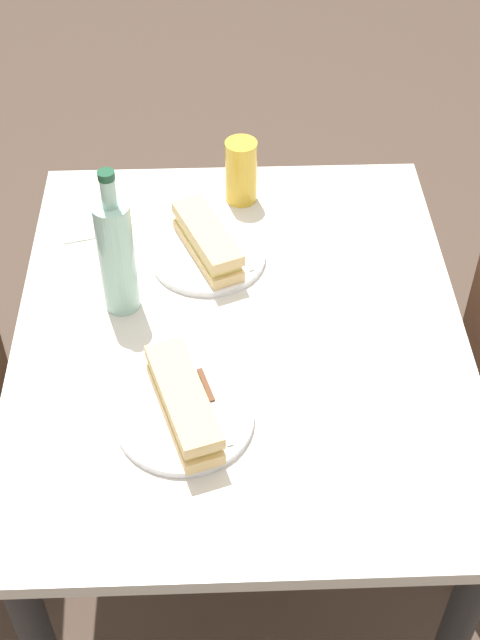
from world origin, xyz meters
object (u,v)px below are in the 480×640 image
(plate_far, at_px, (185,418))
(baguette_sandwich_far, at_px, (184,403))
(beer_glass, at_px, (241,171))
(dining_table, at_px, (240,368))
(knife_far, at_px, (212,401))
(baguette_sandwich_near, at_px, (207,241))
(water_bottle, at_px, (117,255))
(knife_near, at_px, (229,242))
(plate_near, at_px, (208,256))

(plate_far, height_order, baguette_sandwich_far, baguette_sandwich_far)
(beer_glass, bearing_deg, dining_table, -2.33)
(dining_table, height_order, knife_far, knife_far)
(baguette_sandwich_near, xyz_separation_m, plate_far, (0.44, -0.04, -0.04))
(knife_far, bearing_deg, plate_far, -60.68)
(beer_glass, bearing_deg, water_bottle, -36.02)
(dining_table, distance_m, knife_near, 0.28)
(baguette_sandwich_near, bearing_deg, water_bottle, -51.94)
(knife_near, bearing_deg, beer_glass, 169.81)
(knife_far, bearing_deg, baguette_sandwich_near, -179.32)
(baguette_sandwich_near, bearing_deg, knife_near, 124.22)
(knife_near, distance_m, baguette_sandwich_far, 0.48)
(plate_far, relative_size, water_bottle, 0.76)
(plate_near, bearing_deg, knife_near, 124.22)
(knife_far, relative_size, beer_glass, 1.17)
(baguette_sandwich_near, xyz_separation_m, beer_glass, (-0.21, 0.08, 0.03))
(dining_table, relative_size, plate_far, 4.42)
(knife_near, bearing_deg, water_bottle, -52.71)
(baguette_sandwich_far, bearing_deg, baguette_sandwich_near, 174.19)
(baguette_sandwich_near, height_order, baguette_sandwich_far, same)
(plate_near, height_order, beer_glass, beer_glass)
(dining_table, bearing_deg, plate_far, -24.68)
(plate_near, bearing_deg, knife_far, 0.68)
(plate_near, bearing_deg, beer_glass, 159.56)
(baguette_sandwich_near, height_order, water_bottle, water_bottle)
(knife_far, bearing_deg, baguette_sandwich_far, -60.68)
(plate_far, distance_m, water_bottle, 0.35)
(knife_far, bearing_deg, dining_table, 164.45)
(baguette_sandwich_near, height_order, knife_far, baguette_sandwich_near)
(baguette_sandwich_near, relative_size, knife_near, 1.42)
(dining_table, bearing_deg, knife_far, -15.55)
(knife_near, height_order, baguette_sandwich_far, baguette_sandwich_far)
(dining_table, height_order, knife_near, knife_near)
(dining_table, xyz_separation_m, knife_near, (-0.24, -0.01, 0.14))
(baguette_sandwich_near, relative_size, beer_glass, 1.56)
(baguette_sandwich_far, distance_m, knife_far, 0.06)
(dining_table, height_order, baguette_sandwich_far, baguette_sandwich_far)
(plate_near, relative_size, baguette_sandwich_far, 0.96)
(plate_far, relative_size, baguette_sandwich_far, 0.96)
(knife_near, relative_size, knife_far, 0.95)
(dining_table, height_order, water_bottle, water_bottle)
(baguette_sandwich_near, relative_size, knife_far, 1.34)
(knife_near, relative_size, plate_far, 0.68)
(baguette_sandwich_near, relative_size, plate_far, 0.97)
(plate_far, bearing_deg, dining_table, 155.32)
(dining_table, relative_size, water_bottle, 3.37)
(knife_near, distance_m, water_bottle, 0.29)
(beer_glass, bearing_deg, plate_far, -10.72)
(dining_table, bearing_deg, baguette_sandwich_far, -24.68)
(knife_far, bearing_deg, plate_near, -179.32)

